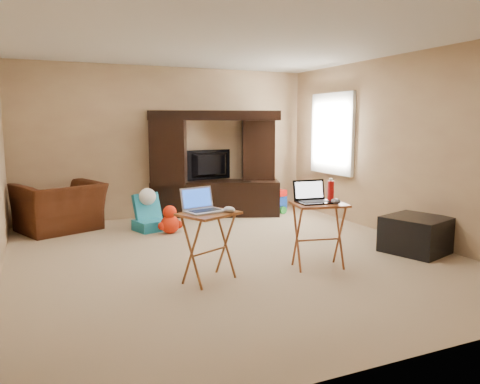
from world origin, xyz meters
name	(u,v)px	position (x,y,z in m)	size (l,w,h in m)	color
floor	(233,256)	(0.00, 0.00, 0.00)	(5.50, 5.50, 0.00)	#CFB58F
ceiling	(233,40)	(0.00, 0.00, 2.50)	(5.50, 5.50, 0.00)	silver
wall_back	(169,142)	(0.00, 2.75, 1.25)	(5.00, 5.00, 0.00)	tan
wall_front	(406,175)	(0.00, -2.75, 1.25)	(5.00, 5.00, 0.00)	tan
wall_right	(400,147)	(2.50, 0.00, 1.25)	(5.50, 5.50, 0.00)	tan
window_pane	(333,134)	(2.48, 1.55, 1.40)	(1.20, 1.20, 0.00)	white
window_frame	(332,134)	(2.46, 1.55, 1.40)	(0.06, 1.14, 1.34)	white
entertainment_center	(215,164)	(0.72, 2.45, 0.89)	(2.17, 0.54, 1.78)	black
television	(212,165)	(0.72, 2.61, 0.85)	(0.90, 0.12, 0.52)	black
recliner	(60,207)	(-1.80, 2.24, 0.36)	(1.09, 0.96, 0.71)	#471F0F
child_rocker	(150,212)	(-0.59, 1.74, 0.27)	(0.41, 0.47, 0.55)	teal
plush_toy	(170,219)	(-0.38, 1.42, 0.21)	(0.37, 0.31, 0.42)	red
push_toy	(268,200)	(1.63, 2.23, 0.23)	(0.62, 0.44, 0.46)	blue
ottoman	(417,234)	(2.13, -0.76, 0.22)	(0.68, 0.68, 0.44)	black
tray_table_left	(209,247)	(-0.57, -0.72, 0.35)	(0.54, 0.43, 0.70)	#A25527
tray_table_right	(318,236)	(0.67, -0.80, 0.36)	(0.55, 0.44, 0.72)	#9D5326
laptop_left	(205,200)	(-0.60, -0.69, 0.82)	(0.37, 0.30, 0.24)	#BAB9BE
laptop_right	(315,192)	(0.63, -0.78, 0.84)	(0.38, 0.31, 0.24)	black
mouse_left	(229,209)	(-0.38, -0.79, 0.73)	(0.09, 0.14, 0.06)	white
mouse_right	(336,201)	(0.80, -0.92, 0.75)	(0.09, 0.15, 0.06)	#3D3D42
water_bottle	(331,191)	(0.87, -0.72, 0.83)	(0.07, 0.07, 0.22)	red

